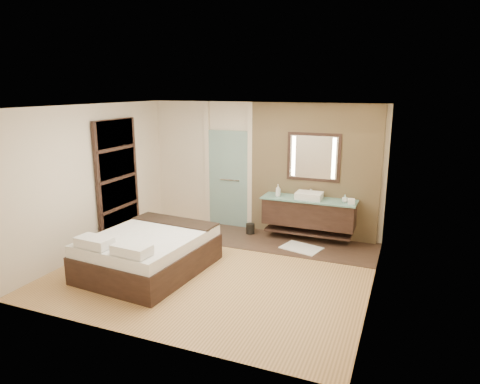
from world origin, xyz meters
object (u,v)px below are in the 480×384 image
at_px(mirror_unit, 314,157).
at_px(vanity, 309,212).
at_px(waste_bin, 250,229).
at_px(bed, 149,252).

bearing_deg(mirror_unit, vanity, -90.00).
xyz_separation_m(vanity, waste_bin, (-1.20, -0.08, -0.47)).
height_order(vanity, bed, vanity).
bearing_deg(bed, waste_bin, 73.06).
bearing_deg(bed, mirror_unit, 56.00).
relative_size(vanity, mirror_unit, 1.75).
relative_size(mirror_unit, bed, 0.49).
bearing_deg(bed, vanity, 53.37).
distance_m(mirror_unit, waste_bin, 1.98).
xyz_separation_m(mirror_unit, waste_bin, (-1.20, -0.32, -1.54)).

